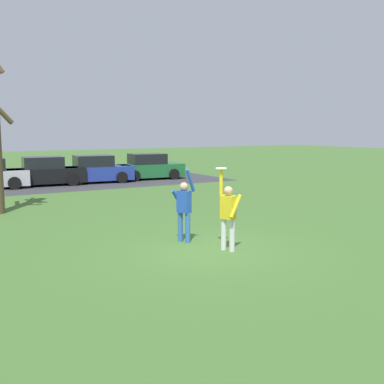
# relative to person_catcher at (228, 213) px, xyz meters

# --- Properties ---
(ground_plane) EXTENTS (120.00, 120.00, 0.00)m
(ground_plane) POSITION_rel_person_catcher_xyz_m (-0.29, 0.36, -0.98)
(ground_plane) COLOR #426B2D
(person_catcher) EXTENTS (0.48, 0.59, 2.08)m
(person_catcher) POSITION_rel_person_catcher_xyz_m (0.00, 0.00, 0.00)
(person_catcher) COLOR silver
(person_catcher) RESTS_ON ground_plane
(person_defender) EXTENTS (0.57, 0.64, 2.04)m
(person_defender) POSITION_rel_person_catcher_xyz_m (-0.51, 1.36, -0.00)
(person_defender) COLOR #3366B7
(person_defender) RESTS_ON ground_plane
(frisbee_disc) EXTENTS (0.28, 0.28, 0.02)m
(frisbee_disc) POSITION_rel_person_catcher_xyz_m (-0.08, 0.21, 1.11)
(frisbee_disc) COLOR white
(frisbee_disc) RESTS_ON person_catcher
(parked_car_black) EXTENTS (4.25, 2.34, 1.59)m
(parked_car_black) POSITION_rel_person_catcher_xyz_m (-0.62, 16.61, -0.25)
(parked_car_black) COLOR black
(parked_car_black) RESTS_ON ground_plane
(parked_car_blue) EXTENTS (4.25, 2.34, 1.59)m
(parked_car_blue) POSITION_rel_person_catcher_xyz_m (2.21, 16.49, -0.25)
(parked_car_blue) COLOR #233893
(parked_car_blue) RESTS_ON ground_plane
(parked_car_green) EXTENTS (4.25, 2.34, 1.59)m
(parked_car_green) POSITION_rel_person_catcher_xyz_m (5.73, 16.66, -0.25)
(parked_car_green) COLOR #1E6633
(parked_car_green) RESTS_ON ground_plane
(parking_strip) EXTENTS (21.63, 6.40, 0.01)m
(parking_strip) POSITION_rel_person_catcher_xyz_m (-0.73, 16.38, -0.98)
(parking_strip) COLOR #38383D
(parking_strip) RESTS_ON ground_plane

